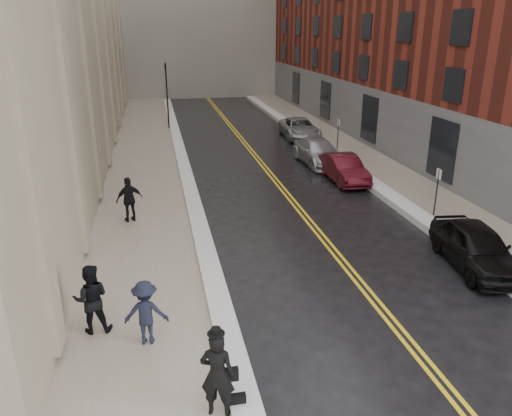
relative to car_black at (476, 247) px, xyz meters
name	(u,v)px	position (x,y,z in m)	size (l,w,h in m)	color
ground	(317,351)	(-6.80, -3.48, -0.77)	(160.00, 160.00, 0.00)	black
sidewalk_left	(144,181)	(-11.30, 12.52, -0.69)	(4.00, 64.00, 0.15)	gray
sidewalk_right	(379,167)	(2.20, 12.52, -0.69)	(3.00, 64.00, 0.15)	gray
lane_stripe_a	(269,175)	(-4.42, 12.52, -0.76)	(0.12, 64.00, 0.01)	gold
lane_stripe_b	(273,174)	(-4.18, 12.52, -0.76)	(0.12, 64.00, 0.01)	gold
snow_ridge_left	(187,177)	(-9.00, 12.52, -0.64)	(0.70, 60.80, 0.26)	silver
snow_ridge_right	(349,168)	(0.35, 12.52, -0.62)	(0.85, 60.80, 0.30)	silver
building_right	(462,8)	(10.70, 19.52, 8.23)	(14.00, 50.00, 18.00)	maroon
traffic_signal	(167,91)	(-9.40, 26.52, 2.32)	(0.18, 0.15, 5.20)	black
parking_sign_near	(437,189)	(1.10, 4.52, 0.59)	(0.06, 0.35, 2.23)	black
parking_sign_far	(338,133)	(1.10, 16.52, 0.59)	(0.06, 0.35, 2.23)	black
car_black	(476,247)	(0.00, 0.00, 0.00)	(1.81, 4.50, 1.53)	black
car_maroon	(344,169)	(-0.77, 10.49, -0.06)	(1.50, 4.30, 1.42)	#440C13
car_silver_near	(318,152)	(-0.97, 14.23, -0.04)	(2.05, 5.04, 1.46)	#9A9CA1
car_silver_far	(300,128)	(0.00, 21.55, -0.05)	(2.39, 5.18, 1.44)	#9A9EA2
pedestrian_main	(217,375)	(-9.60, -5.31, 0.37)	(0.72, 0.47, 1.98)	black
pedestrian_a	(91,299)	(-12.47, -1.60, 0.35)	(0.94, 0.73, 1.94)	black
pedestrian_b	(146,313)	(-11.06, -2.41, 0.26)	(1.13, 0.65, 1.74)	black
pedestrian_c	(130,199)	(-11.75, 6.46, 0.34)	(1.12, 0.47, 1.91)	black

